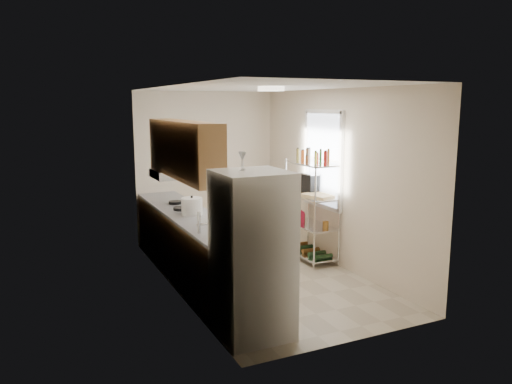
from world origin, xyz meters
TOP-DOWN VIEW (x-y plane):
  - room at (0.00, 0.00)m, footprint 2.52×4.42m
  - counter_run at (-0.92, 0.44)m, footprint 0.63×3.51m
  - upper_cabinets at (-1.05, 0.10)m, footprint 0.33×2.20m
  - range_hood at (-1.00, 0.90)m, footprint 0.50×0.60m
  - window at (1.23, 0.35)m, footprint 0.06×1.00m
  - bakers_rack at (1.00, 0.30)m, footprint 0.45×0.90m
  - ceiling_dome at (0.00, -0.30)m, footprint 0.34×0.34m
  - refrigerator at (-0.87, -1.61)m, footprint 0.71×0.71m
  - wine_glass_a at (-0.95, -1.54)m, footprint 0.07×0.07m
  - wine_glass_b at (-0.91, -1.47)m, footprint 0.06×0.06m
  - rice_cooker at (-0.89, 0.29)m, footprint 0.28×0.28m
  - frying_pan_large at (-0.94, 0.64)m, footprint 0.29×0.29m
  - frying_pan_small at (-0.89, 1.10)m, footprint 0.26×0.26m
  - cutting_board at (1.07, 0.20)m, footprint 0.49×0.56m
  - espresso_machine at (1.11, 0.52)m, footprint 0.20×0.28m
  - storage_bag at (0.92, 0.52)m, footprint 0.14×0.17m

SIDE VIEW (x-z plane):
  - counter_run at x=-0.92m, z-range 0.00..0.90m
  - storage_bag at x=0.92m, z-range 0.56..0.74m
  - refrigerator at x=-0.87m, z-range 0.00..1.72m
  - frying_pan_large at x=-0.94m, z-range 0.90..0.94m
  - frying_pan_small at x=-0.89m, z-range 0.90..0.94m
  - rice_cooker at x=-0.89m, z-range 0.90..1.13m
  - cutting_board at x=1.07m, z-range 1.01..1.04m
  - bakers_rack at x=1.00m, z-range 0.24..1.97m
  - espresso_machine at x=1.11m, z-range 1.01..1.32m
  - room at x=0.00m, z-range -0.01..2.61m
  - range_hood at x=-1.00m, z-range 1.33..1.45m
  - window at x=1.23m, z-range 0.82..2.28m
  - upper_cabinets at x=-1.05m, z-range 1.45..2.17m
  - wine_glass_b at x=-0.91m, z-range 1.72..1.90m
  - wine_glass_a at x=-0.95m, z-range 1.72..1.91m
  - ceiling_dome at x=0.00m, z-range 2.54..2.60m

